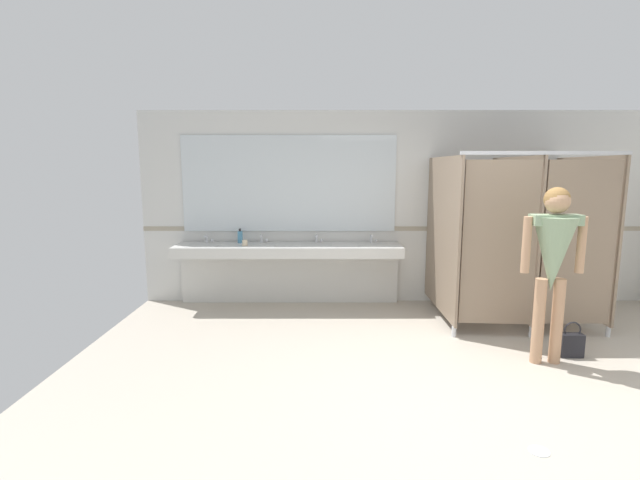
% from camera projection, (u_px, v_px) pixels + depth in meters
% --- Properties ---
extents(ground_plane, '(7.54, 6.07, 0.10)m').
position_uv_depth(ground_plane, '(472.00, 399.00, 3.88)').
color(ground_plane, '#B2A899').
extents(wall_back, '(7.54, 0.12, 2.67)m').
position_uv_depth(wall_back, '(412.00, 208.00, 6.42)').
color(wall_back, silver).
rests_on(wall_back, ground_plane).
extents(wall_back_tile_band, '(7.54, 0.01, 0.06)m').
position_uv_depth(wall_back_tile_band, '(413.00, 229.00, 6.41)').
color(wall_back_tile_band, '#9E937F').
rests_on(wall_back_tile_band, wall_back).
extents(vanity_counter, '(3.05, 0.56, 0.98)m').
position_uv_depth(vanity_counter, '(291.00, 260.00, 6.27)').
color(vanity_counter, silver).
rests_on(vanity_counter, ground_plane).
extents(mirror_panel, '(2.95, 0.02, 1.32)m').
position_uv_depth(mirror_panel, '(291.00, 184.00, 6.31)').
color(mirror_panel, silver).
rests_on(mirror_panel, wall_back).
extents(bathroom_stalls, '(1.81, 1.48, 2.07)m').
position_uv_depth(bathroom_stalls, '(521.00, 236.00, 5.47)').
color(bathroom_stalls, '#84705B').
rests_on(bathroom_stalls, ground_plane).
extents(person_standing, '(0.60, 0.40, 1.72)m').
position_uv_depth(person_standing, '(555.00, 253.00, 4.31)').
color(person_standing, tan).
rests_on(person_standing, ground_plane).
extents(handbag, '(0.23, 0.10, 0.37)m').
position_uv_depth(handbag, '(573.00, 344.00, 4.59)').
color(handbag, black).
rests_on(handbag, ground_plane).
extents(soap_dispenser, '(0.07, 0.07, 0.20)m').
position_uv_depth(soap_dispenser, '(242.00, 237.00, 6.30)').
color(soap_dispenser, teal).
rests_on(soap_dispenser, vanity_counter).
extents(paper_cup, '(0.07, 0.07, 0.08)m').
position_uv_depth(paper_cup, '(247.00, 243.00, 6.06)').
color(paper_cup, beige).
rests_on(paper_cup, vanity_counter).
extents(floor_drain_cover, '(0.14, 0.14, 0.01)m').
position_uv_depth(floor_drain_cover, '(541.00, 451.00, 3.07)').
color(floor_drain_cover, '#B7BABF').
rests_on(floor_drain_cover, ground_plane).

